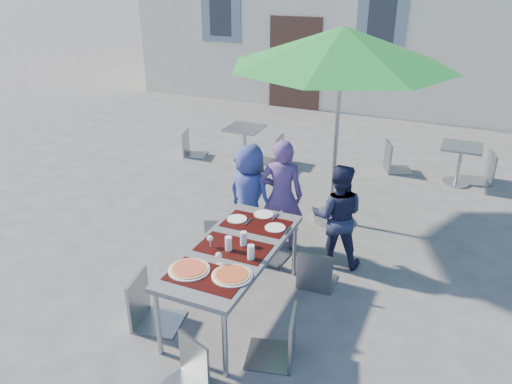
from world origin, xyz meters
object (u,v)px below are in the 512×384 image
at_px(pizza_near_left, 189,269).
at_px(chair_2, 318,246).
at_px(dining_table, 234,252).
at_px(pizza_near_right, 232,275).
at_px(chair_1, 268,226).
at_px(bg_chair_l_0, 190,129).
at_px(chair_0, 222,213).
at_px(bg_chair_l_1, 396,139).
at_px(child_0, 249,195).
at_px(bg_chair_r_1, 488,149).
at_px(cafe_table_1, 460,160).
at_px(chair_4, 282,308).
at_px(chair_3, 145,273).
at_px(child_2, 337,216).
at_px(bg_chair_r_0, 275,133).
at_px(cafe_table_0, 245,140).
at_px(chair_5, 184,340).
at_px(patio_umbrella, 342,48).
at_px(child_1, 282,196).

relative_size(pizza_near_left, chair_2, 0.42).
bearing_deg(dining_table, pizza_near_right, -65.10).
xyz_separation_m(pizza_near_left, pizza_near_right, (0.40, 0.08, -0.00)).
relative_size(chair_1, bg_chair_l_0, 0.95).
distance_m(pizza_near_right, chair_0, 1.66).
bearing_deg(bg_chair_l_1, chair_0, -111.46).
bearing_deg(child_0, chair_2, 164.47).
bearing_deg(child_0, bg_chair_r_1, -114.59).
relative_size(cafe_table_1, bg_chair_l_1, 0.68).
relative_size(chair_0, chair_4, 0.99).
distance_m(dining_table, chair_4, 0.85).
bearing_deg(chair_3, dining_table, 36.95).
bearing_deg(child_2, bg_chair_r_0, -69.45).
bearing_deg(cafe_table_0, chair_5, -70.07).
bearing_deg(bg_chair_r_0, chair_1, -69.07).
bearing_deg(pizza_near_right, chair_2, 69.84).
relative_size(pizza_near_right, bg_chair_r_1, 0.38).
relative_size(chair_5, bg_chair_r_1, 0.87).
relative_size(chair_5, cafe_table_0, 1.27).
bearing_deg(chair_0, patio_umbrella, 54.54).
bearing_deg(pizza_near_left, chair_2, 56.47).
height_order(dining_table, child_0, child_0).
distance_m(bg_chair_r_0, bg_chair_r_1, 3.55).
height_order(pizza_near_right, cafe_table_1, pizza_near_right).
bearing_deg(child_2, pizza_near_right, 60.39).
xyz_separation_m(pizza_near_left, chair_1, (0.15, 1.53, -0.28)).
bearing_deg(child_1, pizza_near_right, 79.56).
bearing_deg(bg_chair_r_1, child_1, -124.40).
distance_m(pizza_near_right, bg_chair_r_1, 5.58).
bearing_deg(cafe_table_0, bg_chair_l_1, 15.28).
relative_size(child_0, cafe_table_0, 1.99).
bearing_deg(cafe_table_0, cafe_table_1, 8.52).
height_order(pizza_near_left, bg_chair_l_1, bg_chair_l_1).
bearing_deg(pizza_near_right, dining_table, 114.90).
xyz_separation_m(chair_1, bg_chair_r_0, (-1.19, 3.11, 0.08)).
bearing_deg(bg_chair_r_0, chair_0, -79.23).
xyz_separation_m(dining_table, chair_2, (0.65, 0.73, -0.17)).
relative_size(dining_table, chair_5, 2.19).
distance_m(bg_chair_l_0, cafe_table_1, 4.75).
bearing_deg(pizza_near_left, child_0, 98.14).
height_order(dining_table, pizza_near_left, pizza_near_left).
height_order(chair_0, bg_chair_l_0, chair_0).
bearing_deg(chair_4, child_2, 90.01).
distance_m(pizza_near_right, child_0, 1.96).
height_order(patio_umbrella, bg_chair_l_0, patio_umbrella).
height_order(chair_2, bg_chair_l_0, chair_2).
relative_size(chair_0, patio_umbrella, 0.34).
distance_m(child_1, chair_4, 1.99).
distance_m(child_2, bg_chair_r_1, 3.77).
height_order(bg_chair_r_0, bg_chair_r_1, same).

